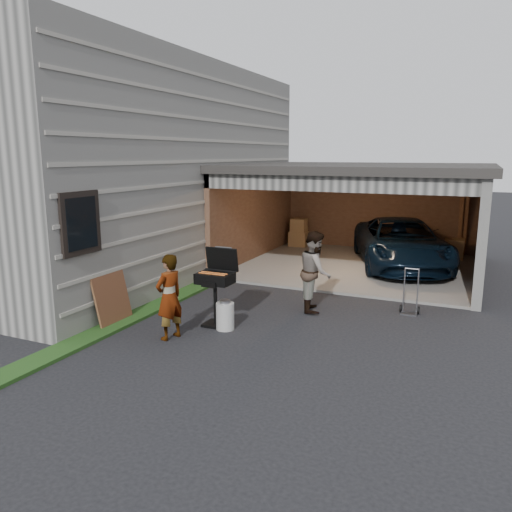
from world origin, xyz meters
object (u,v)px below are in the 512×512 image
(bbq_grill, at_px, (216,281))
(hand_truck, at_px, (410,305))
(propane_tank, at_px, (225,316))
(man, at_px, (315,271))
(plywood_panel, at_px, (112,299))
(woman, at_px, (169,297))
(minivan, at_px, (401,245))

(bbq_grill, distance_m, hand_truck, 3.96)
(bbq_grill, xyz_separation_m, hand_truck, (3.24, 2.18, -0.68))
(propane_tank, bearing_deg, man, 57.20)
(plywood_panel, bearing_deg, hand_truck, 30.05)
(woman, xyz_separation_m, plywood_panel, (-1.43, 0.21, -0.27))
(plywood_panel, bearing_deg, woman, -8.23)
(man, relative_size, hand_truck, 1.74)
(man, relative_size, propane_tank, 3.29)
(minivan, distance_m, woman, 7.84)
(woman, xyz_separation_m, propane_tank, (0.66, 0.81, -0.50))
(bbq_grill, bearing_deg, minivan, 69.02)
(woman, distance_m, propane_tank, 1.16)
(hand_truck, bearing_deg, woman, -140.52)
(man, height_order, hand_truck, man)
(bbq_grill, relative_size, propane_tank, 2.89)
(minivan, height_order, propane_tank, minivan)
(minivan, xyz_separation_m, hand_truck, (0.81, -4.17, -0.48))
(plywood_panel, xyz_separation_m, hand_truck, (5.07, 2.93, -0.30))
(man, height_order, plywood_panel, man)
(minivan, distance_m, bbq_grill, 6.80)
(propane_tank, bearing_deg, bbq_grill, 150.45)
(bbq_grill, distance_m, propane_tank, 0.68)
(minivan, bearing_deg, plywood_panel, -139.60)
(propane_tank, height_order, hand_truck, hand_truck)
(minivan, relative_size, plywood_panel, 4.90)
(plywood_panel, bearing_deg, propane_tank, 16.02)
(minivan, distance_m, man, 4.83)
(minivan, distance_m, propane_tank, 6.86)
(plywood_panel, relative_size, hand_truck, 1.04)
(woman, relative_size, man, 0.91)
(woman, xyz_separation_m, man, (1.81, 2.59, 0.07))
(plywood_panel, distance_m, hand_truck, 5.86)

